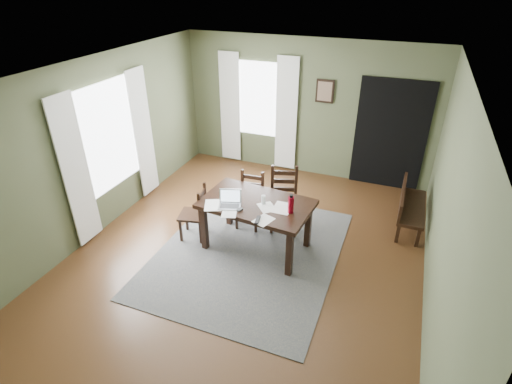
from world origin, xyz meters
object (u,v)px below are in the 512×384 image
at_px(chair_back_right, 284,199).
at_px(bench, 408,204).
at_px(dining_table, 256,208).
at_px(water_bottle, 291,204).
at_px(chair_back_left, 250,201).
at_px(chair_end, 195,213).
at_px(laptop, 230,201).

distance_m(chair_back_right, bench, 2.05).
xyz_separation_m(dining_table, water_bottle, (0.54, -0.08, 0.23)).
relative_size(dining_table, chair_back_left, 1.81).
xyz_separation_m(chair_end, bench, (3.09, 1.55, -0.03)).
relative_size(bench, water_bottle, 4.33).
height_order(chair_end, water_bottle, water_bottle).
height_order(dining_table, chair_end, chair_end).
xyz_separation_m(chair_back_right, laptop, (-0.52, -0.92, 0.36)).
xyz_separation_m(chair_end, chair_back_right, (1.18, 0.81, 0.06)).
height_order(chair_back_left, bench, chair_back_left).
height_order(chair_back_right, water_bottle, water_bottle).
bearing_deg(chair_back_right, chair_end, -162.75).
xyz_separation_m(dining_table, laptop, (-0.33, -0.21, 0.16)).
distance_m(laptop, water_bottle, 0.88).
bearing_deg(chair_back_left, chair_back_right, 12.09).
height_order(chair_end, bench, chair_end).
bearing_deg(dining_table, laptop, -142.61).
xyz_separation_m(dining_table, chair_end, (-0.99, -0.10, -0.27)).
xyz_separation_m(bench, laptop, (-2.43, -1.66, 0.45)).
xyz_separation_m(chair_end, laptop, (0.66, -0.11, 0.42)).
bearing_deg(dining_table, chair_end, -169.14).
bearing_deg(chair_back_left, water_bottle, -40.81).
bearing_deg(laptop, bench, 16.95).
height_order(dining_table, chair_back_right, chair_back_right).
bearing_deg(chair_back_right, chair_back_left, 179.28).
distance_m(bench, laptop, 2.97).
bearing_deg(chair_end, chair_back_left, 121.83).
distance_m(chair_back_left, bench, 2.59).
relative_size(chair_back_left, laptop, 2.43).
relative_size(chair_end, chair_back_left, 0.97).
bearing_deg(chair_back_right, bench, 3.98).
distance_m(chair_end, bench, 3.45).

